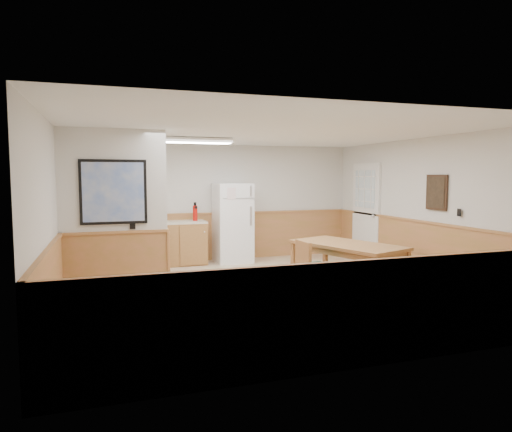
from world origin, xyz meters
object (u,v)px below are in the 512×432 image
object	(u,v)px
dining_bench	(420,262)
refrigerator	(233,223)
soap_bottle	(119,217)
fire_extinguisher	(195,213)
dining_table	(347,249)
dining_chair	(310,264)

from	to	relation	value
dining_bench	refrigerator	bearing A→B (deg)	121.05
dining_bench	soap_bottle	xyz separation A→B (m)	(-4.88, 2.91, 0.68)
fire_extinguisher	soap_bottle	distance (m)	1.52
refrigerator	dining_bench	xyz separation A→B (m)	(2.56, -2.86, -0.49)
dining_table	dining_bench	world-z (taller)	dining_table
fire_extinguisher	soap_bottle	world-z (taller)	fire_extinguisher
dining_table	dining_bench	bearing A→B (deg)	-18.24
dining_bench	dining_chair	size ratio (longest dim) A/B	2.05
refrigerator	fire_extinguisher	distance (m)	0.83
dining_table	dining_chair	size ratio (longest dim) A/B	2.36
dining_bench	dining_chair	world-z (taller)	dining_chair
refrigerator	dining_table	distance (m)	3.11
refrigerator	dining_chair	distance (m)	3.11
dining_chair	soap_bottle	world-z (taller)	soap_bottle
dining_bench	dining_chair	distance (m)	2.20
dining_bench	fire_extinguisher	bearing A→B (deg)	128.38
soap_bottle	refrigerator	bearing A→B (deg)	-1.24
dining_table	fire_extinguisher	distance (m)	3.53
refrigerator	dining_table	bearing A→B (deg)	-70.86
dining_chair	fire_extinguisher	xyz separation A→B (m)	(-1.17, 3.11, 0.57)
refrigerator	soap_bottle	bearing A→B (deg)	176.87
dining_table	refrigerator	bearing A→B (deg)	91.07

